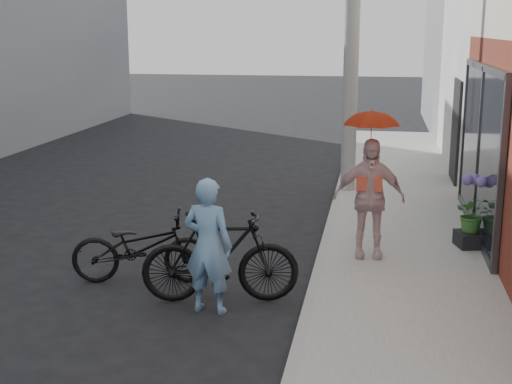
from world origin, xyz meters
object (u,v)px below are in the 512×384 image
(utility_pole, at_px, (353,8))
(officer, at_px, (208,246))
(bike_right, at_px, (220,257))
(planter, at_px, (471,239))
(bike_left, at_px, (141,247))
(kimono_woman, at_px, (369,198))

(utility_pole, distance_m, officer, 6.75)
(utility_pole, height_order, bike_right, utility_pole)
(utility_pole, bearing_deg, bike_right, -102.04)
(planter, bearing_deg, utility_pole, 119.30)
(utility_pole, relative_size, bike_right, 3.81)
(bike_left, xyz_separation_m, bike_right, (1.12, -0.47, 0.09))
(utility_pole, distance_m, planter, 5.08)
(utility_pole, relative_size, kimono_woman, 4.32)
(utility_pole, bearing_deg, planter, -60.70)
(kimono_woman, bearing_deg, utility_pole, 91.95)
(kimono_woman, bearing_deg, bike_left, -161.35)
(bike_left, xyz_separation_m, planter, (4.24, 1.87, -0.24))
(officer, distance_m, bike_left, 1.35)
(kimono_woman, bearing_deg, planter, 20.82)
(officer, xyz_separation_m, bike_right, (0.06, 0.31, -0.23))
(officer, relative_size, bike_left, 0.89)
(utility_pole, height_order, planter, utility_pole)
(utility_pole, height_order, bike_left, utility_pole)
(bike_right, xyz_separation_m, planter, (3.12, 2.34, -0.33))
(officer, bearing_deg, planter, -130.94)
(bike_left, distance_m, planter, 4.64)
(utility_pole, distance_m, bike_right, 6.56)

